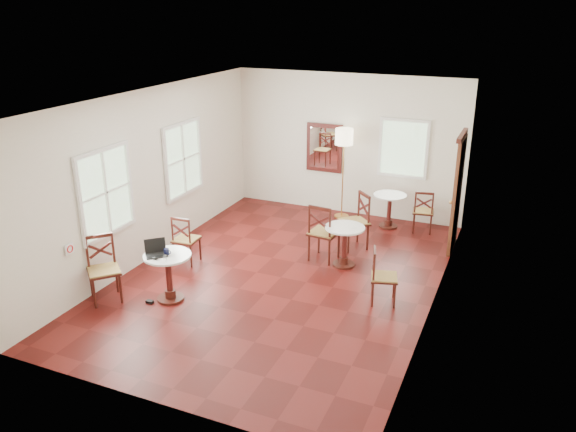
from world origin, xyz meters
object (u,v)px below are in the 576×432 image
at_px(chair_back_a, 423,211).
at_px(water_glass, 165,258).
at_px(chair_near_b, 104,269).
at_px(navy_mug, 167,252).
at_px(cafe_table_near, 169,272).
at_px(laptop, 156,251).
at_px(cafe_table_back, 389,207).
at_px(power_adapter, 150,302).
at_px(cafe_table_mid, 344,242).
at_px(chair_mid_a, 323,232).
at_px(floor_lamp, 344,143).
at_px(chair_mid_b, 383,277).
at_px(chair_near_a, 186,239).
at_px(mouse, 155,258).
at_px(chair_back_b, 355,221).

distance_m(chair_back_a, water_glass, 5.45).
relative_size(chair_near_b, chair_back_a, 1.16).
height_order(chair_near_b, navy_mug, chair_near_b).
xyz_separation_m(cafe_table_near, laptop, (-0.16, -0.06, 0.35)).
bearing_deg(cafe_table_back, water_glass, -116.57).
distance_m(water_glass, power_adapter, 0.86).
height_order(cafe_table_near, water_glass, water_glass).
height_order(cafe_table_mid, laptop, laptop).
height_order(cafe_table_mid, navy_mug, navy_mug).
distance_m(chair_mid_a, floor_lamp, 2.49).
xyz_separation_m(cafe_table_mid, laptop, (-2.26, -2.29, 0.37)).
bearing_deg(navy_mug, chair_mid_b, 21.85).
distance_m(cafe_table_mid, chair_mid_b, 1.38).
bearing_deg(water_glass, chair_back_a, 57.06).
height_order(chair_mid_b, laptop, laptop).
distance_m(floor_lamp, power_adapter, 5.25).
bearing_deg(chair_back_a, chair_mid_a, 47.43).
bearing_deg(power_adapter, chair_back_a, 54.30).
relative_size(chair_near_b, floor_lamp, 0.53).
height_order(chair_near_a, chair_near_b, chair_near_b).
distance_m(cafe_table_back, power_adapter, 5.28).
bearing_deg(mouse, chair_mid_b, 0.23).
height_order(cafe_table_mid, water_glass, water_glass).
distance_m(chair_near_a, chair_back_a, 4.73).
bearing_deg(power_adapter, cafe_table_near, 43.47).
bearing_deg(floor_lamp, cafe_table_near, -106.11).
bearing_deg(navy_mug, chair_mid_a, 54.03).
bearing_deg(floor_lamp, chair_near_a, -118.97).
xyz_separation_m(chair_mid_b, laptop, (-3.19, -1.27, 0.39)).
xyz_separation_m(cafe_table_near, mouse, (-0.07, -0.21, 0.31)).
xyz_separation_m(chair_near_b, chair_back_b, (2.96, 3.45, 0.01)).
bearing_deg(cafe_table_near, chair_back_a, 54.96).
xyz_separation_m(chair_mid_b, chair_back_b, (-1.00, 1.86, 0.09)).
height_order(chair_back_a, chair_back_b, chair_back_b).
relative_size(cafe_table_near, mouse, 7.43).
relative_size(cafe_table_near, laptop, 1.88).
relative_size(cafe_table_near, chair_mid_b, 0.88).
xyz_separation_m(chair_back_a, mouse, (-3.13, -4.57, 0.35)).
height_order(cafe_table_near, chair_back_a, chair_back_a).
distance_m(laptop, navy_mug, 0.16).
distance_m(chair_near_a, chair_near_b, 1.68).
xyz_separation_m(chair_near_a, water_glass, (0.61, -1.46, 0.37)).
bearing_deg(power_adapter, chair_mid_b, 23.77).
xyz_separation_m(cafe_table_back, power_adapter, (-2.61, -4.57, -0.41)).
distance_m(chair_mid_a, laptop, 3.02).
height_order(navy_mug, water_glass, same).
bearing_deg(laptop, navy_mug, -23.04).
distance_m(chair_back_b, mouse, 3.91).
height_order(chair_mid_a, chair_mid_b, chair_mid_a).
height_order(cafe_table_mid, floor_lamp, floor_lamp).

